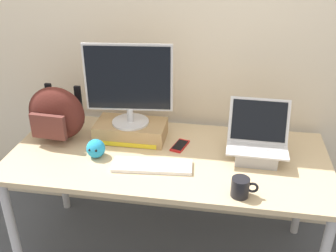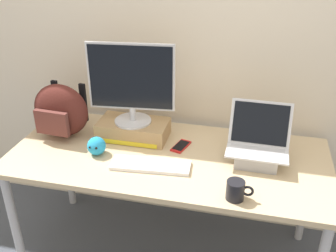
{
  "view_description": "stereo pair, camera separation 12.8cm",
  "coord_description": "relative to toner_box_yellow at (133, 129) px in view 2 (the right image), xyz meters",
  "views": [
    {
      "loc": [
        0.3,
        -1.83,
        1.89
      ],
      "look_at": [
        0.0,
        0.0,
        0.92
      ],
      "focal_mm": 41.61,
      "sensor_mm": 36.0,
      "label": 1
    },
    {
      "loc": [
        0.43,
        -1.8,
        1.89
      ],
      "look_at": [
        0.0,
        0.0,
        0.92
      ],
      "focal_mm": 41.61,
      "sensor_mm": 36.0,
      "label": 2
    }
  ],
  "objects": [
    {
      "name": "back_wall",
      "position": [
        0.25,
        0.34,
        0.51
      ],
      "size": [
        7.0,
        0.1,
        2.6
      ],
      "primitive_type": "cube",
      "color": "beige",
      "rests_on": "ground"
    },
    {
      "name": "external_keyboard",
      "position": [
        0.19,
        -0.29,
        -0.04
      ],
      "size": [
        0.43,
        0.17,
        0.02
      ],
      "rotation": [
        0.0,
        0.0,
        0.09
      ],
      "color": "white",
      "rests_on": "desk"
    },
    {
      "name": "messenger_backpack",
      "position": [
        -0.43,
        -0.07,
        0.11
      ],
      "size": [
        0.35,
        0.25,
        0.32
      ],
      "rotation": [
        0.0,
        0.0,
        -0.06
      ],
      "color": "#4C1E19",
      "rests_on": "desk"
    },
    {
      "name": "desk",
      "position": [
        0.25,
        -0.15,
        -0.12
      ],
      "size": [
        1.77,
        0.79,
        0.74
      ],
      "color": "tan",
      "rests_on": "ground"
    },
    {
      "name": "open_laptop",
      "position": [
        0.73,
        -0.11,
        0.02
      ],
      "size": [
        0.33,
        0.25,
        0.31
      ],
      "rotation": [
        0.0,
        0.0,
        -0.02
      ],
      "color": "#ADADB2",
      "rests_on": "desk"
    },
    {
      "name": "desktop_monitor",
      "position": [
        0.0,
        -0.0,
        0.3
      ],
      "size": [
        0.49,
        0.22,
        0.48
      ],
      "rotation": [
        0.0,
        0.0,
        0.11
      ],
      "color": "silver",
      "rests_on": "toner_box_yellow"
    },
    {
      "name": "toner_box_yellow",
      "position": [
        0.0,
        0.0,
        0.0
      ],
      "size": [
        0.41,
        0.23,
        0.1
      ],
      "color": "#A88456",
      "rests_on": "desk"
    },
    {
      "name": "coffee_mug",
      "position": [
        0.65,
        -0.46,
        -0.0
      ],
      "size": [
        0.13,
        0.09,
        0.1
      ],
      "color": "black",
      "rests_on": "desk"
    },
    {
      "name": "cell_phone",
      "position": [
        0.3,
        -0.05,
        -0.05
      ],
      "size": [
        0.1,
        0.16,
        0.01
      ],
      "rotation": [
        0.0,
        0.0,
        -0.27
      ],
      "color": "red",
      "rests_on": "desk"
    },
    {
      "name": "plush_toy",
      "position": [
        -0.14,
        -0.24,
        0.0
      ],
      "size": [
        0.1,
        0.1,
        0.1
      ],
      "color": "#2393CC",
      "rests_on": "desk"
    }
  ]
}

